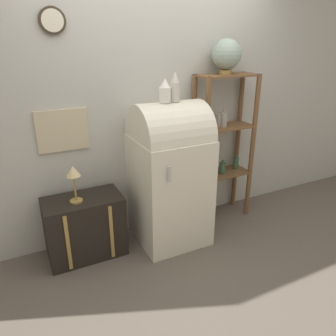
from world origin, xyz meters
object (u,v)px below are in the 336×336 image
refrigerator (170,172)px  suitcase_trunk (85,227)px  vase_center (175,88)px  desk_lamp (73,175)px  globe (227,55)px  vase_left (165,92)px

refrigerator → suitcase_trunk: refrigerator is taller
vase_center → desk_lamp: bearing=176.1°
globe → vase_left: globe is taller
suitcase_trunk → vase_left: bearing=-7.8°
globe → vase_center: globe is taller
vase_center → desk_lamp: size_ratio=0.77×
suitcase_trunk → vase_center: bearing=-6.7°
globe → refrigerator: bearing=-166.4°
refrigerator → vase_center: vase_center is taller
refrigerator → desk_lamp: refrigerator is taller
suitcase_trunk → vase_center: 1.49m
vase_left → vase_center: vase_center is taller
suitcase_trunk → vase_left: vase_left is taller
refrigerator → suitcase_trunk: bearing=173.7°
refrigerator → globe: size_ratio=4.19×
desk_lamp → vase_left: bearing=-4.6°
refrigerator → vase_center: bearing=-13.9°
suitcase_trunk → globe: globe is taller
vase_center → desk_lamp: (-0.92, 0.06, -0.67)m
refrigerator → desk_lamp: bearing=176.6°
suitcase_trunk → globe: 2.11m
suitcase_trunk → vase_left: (0.77, -0.11, 1.19)m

